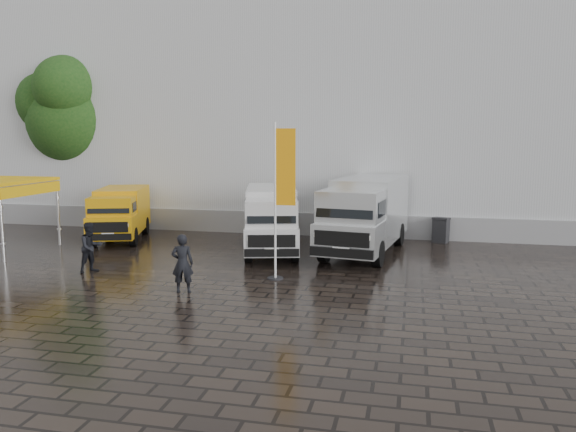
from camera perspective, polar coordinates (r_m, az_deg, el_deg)
name	(u,v)px	position (r m, az deg, el deg)	size (l,w,h in m)	color
ground	(266,280)	(17.38, -2.24, -6.47)	(120.00, 120.00, 0.00)	black
exhibition_hall	(373,107)	(32.38, 8.66, 10.92)	(44.00, 16.00, 12.00)	silver
hall_plinth	(357,226)	(24.62, 7.04, -0.99)	(44.00, 0.15, 1.00)	gray
van_yellow	(120,215)	(24.80, -16.69, 0.14)	(1.80, 4.67, 2.16)	#D3930B
van_white	(272,221)	(21.24, -1.68, -0.47)	(1.85, 5.56, 2.41)	silver
van_silver	(365,216)	(21.20, 7.84, -0.03)	(2.15, 6.45, 2.80)	silver
flagpole	(281,193)	(16.96, -0.72, 2.33)	(0.88, 0.50, 4.80)	black
tree	(75,115)	(30.74, -20.79, 9.62)	(4.73, 4.73, 8.50)	black
wheelie_bin	(441,230)	(24.10, 15.27, -1.37)	(0.63, 0.63, 1.04)	black
person_front	(182,263)	(16.07, -10.67, -4.75)	(0.61, 0.40, 1.68)	black
person_tent	(91,247)	(19.23, -19.38, -3.02)	(0.79, 0.62, 1.63)	black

